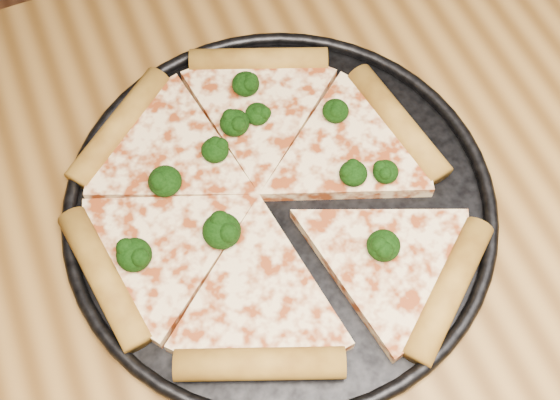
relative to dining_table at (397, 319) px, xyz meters
name	(u,v)px	position (x,y,z in m)	size (l,w,h in m)	color
dining_table	(397,319)	(0.00, 0.00, 0.00)	(1.20, 0.90, 0.75)	olive
pizza_pan	(280,204)	(-0.08, 0.11, 0.10)	(0.39, 0.39, 0.02)	black
pizza	(264,198)	(-0.09, 0.12, 0.11)	(0.35, 0.38, 0.03)	#FFDB9C
broccoli_florets	(253,177)	(-0.09, 0.14, 0.12)	(0.26, 0.23, 0.03)	black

